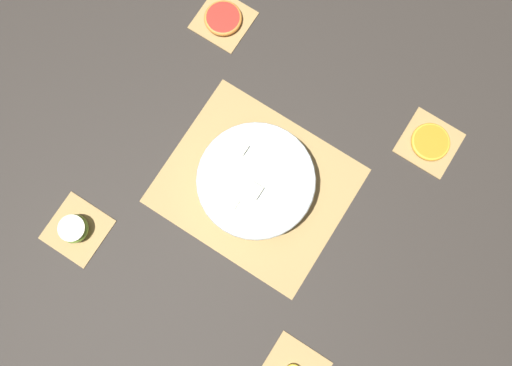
# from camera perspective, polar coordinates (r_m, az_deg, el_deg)

# --- Properties ---
(ground_plane) EXTENTS (6.00, 6.00, 0.00)m
(ground_plane) POSITION_cam_1_polar(r_m,az_deg,el_deg) (1.15, 0.00, -0.31)
(ground_plane) COLOR #2D2823
(bamboo_mat_center) EXTENTS (0.41, 0.35, 0.01)m
(bamboo_mat_center) POSITION_cam_1_polar(r_m,az_deg,el_deg) (1.15, 0.00, -0.28)
(bamboo_mat_center) COLOR #A8844C
(bamboo_mat_center) RESTS_ON ground_plane
(coaster_mat_near_left) EXTENTS (0.13, 0.13, 0.01)m
(coaster_mat_near_left) POSITION_cam_1_polar(r_m,az_deg,el_deg) (1.20, -19.76, -5.02)
(coaster_mat_near_left) COLOR #A8844C
(coaster_mat_near_left) RESTS_ON ground_plane
(coaster_mat_far_left) EXTENTS (0.13, 0.13, 0.01)m
(coaster_mat_far_left) POSITION_cam_1_polar(r_m,az_deg,el_deg) (1.28, -3.75, 18.09)
(coaster_mat_far_left) COLOR #A8844C
(coaster_mat_far_left) RESTS_ON ground_plane
(coaster_mat_far_right) EXTENTS (0.13, 0.13, 0.01)m
(coaster_mat_far_right) POSITION_cam_1_polar(r_m,az_deg,el_deg) (1.24, 19.21, 4.37)
(coaster_mat_far_right) COLOR #A8844C
(coaster_mat_far_right) RESTS_ON ground_plane
(fruit_salad_bowl) EXTENTS (0.26, 0.26, 0.08)m
(fruit_salad_bowl) POSITION_cam_1_polar(r_m,az_deg,el_deg) (1.10, 0.01, 0.10)
(fruit_salad_bowl) COLOR silver
(fruit_salad_bowl) RESTS_ON bamboo_mat_center
(apple_half) EXTENTS (0.07, 0.07, 0.04)m
(apple_half) POSITION_cam_1_polar(r_m,az_deg,el_deg) (1.18, -20.11, -4.93)
(apple_half) COLOR #7FAD38
(apple_half) RESTS_ON coaster_mat_near_left
(orange_slice_whole) EXTENTS (0.09, 0.09, 0.01)m
(orange_slice_whole) POSITION_cam_1_polar(r_m,az_deg,el_deg) (1.23, 19.33, 4.46)
(orange_slice_whole) COLOR orange
(orange_slice_whole) RESTS_ON coaster_mat_far_right
(grapefruit_slice) EXTENTS (0.09, 0.09, 0.01)m
(grapefruit_slice) POSITION_cam_1_polar(r_m,az_deg,el_deg) (1.27, -3.78, 18.28)
(grapefruit_slice) COLOR red
(grapefruit_slice) RESTS_ON coaster_mat_far_left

